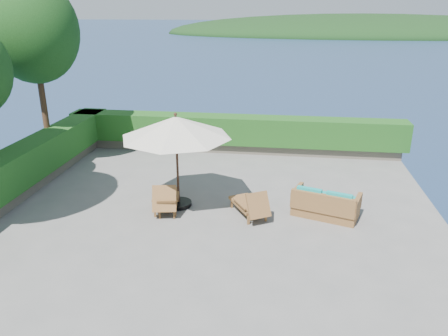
# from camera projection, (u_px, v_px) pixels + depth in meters

# --- Properties ---
(ground) EXTENTS (12.00, 12.00, 0.00)m
(ground) POSITION_uv_depth(u_px,v_px,m) (208.00, 218.00, 11.25)
(ground) COLOR slate
(ground) RESTS_ON ground
(foundation) EXTENTS (12.00, 12.00, 3.00)m
(foundation) POSITION_uv_depth(u_px,v_px,m) (209.00, 269.00, 11.79)
(foundation) COLOR #60594C
(foundation) RESTS_ON ocean
(ocean) EXTENTS (600.00, 600.00, 0.00)m
(ocean) POSITION_uv_depth(u_px,v_px,m) (210.00, 314.00, 12.29)
(ocean) COLOR #192F4D
(ocean) RESTS_ON ground
(offshore_island) EXTENTS (126.00, 57.60, 12.60)m
(offshore_island) POSITION_uv_depth(u_px,v_px,m) (361.00, 34.00, 139.13)
(offshore_island) COLOR black
(offshore_island) RESTS_ON ocean
(planter_wall_far) EXTENTS (12.00, 0.60, 0.36)m
(planter_wall_far) POSITION_uv_depth(u_px,v_px,m) (234.00, 147.00, 16.39)
(planter_wall_far) COLOR #665F51
(planter_wall_far) RESTS_ON ground
(planter_wall_left) EXTENTS (0.60, 12.00, 0.36)m
(planter_wall_left) POSITION_uv_depth(u_px,v_px,m) (6.00, 199.00, 11.91)
(planter_wall_left) COLOR #665F51
(planter_wall_left) RESTS_ON ground
(hedge_far) EXTENTS (12.40, 0.90, 1.00)m
(hedge_far) POSITION_uv_depth(u_px,v_px,m) (234.00, 130.00, 16.16)
(hedge_far) COLOR #1E4E16
(hedge_far) RESTS_ON planter_wall_far
(hedge_left) EXTENTS (0.90, 12.40, 1.00)m
(hedge_left) POSITION_uv_depth(u_px,v_px,m) (2.00, 176.00, 11.68)
(hedge_left) COLOR #1E4E16
(hedge_left) RESTS_ON planter_wall_left
(tree_far) EXTENTS (2.80, 2.80, 6.03)m
(tree_far) POSITION_uv_depth(u_px,v_px,m) (33.00, 31.00, 13.48)
(tree_far) COLOR #49301C
(tree_far) RESTS_ON ground
(patio_umbrella) EXTENTS (2.95, 2.95, 2.60)m
(patio_umbrella) POSITION_uv_depth(u_px,v_px,m) (176.00, 128.00, 11.20)
(patio_umbrella) COLOR black
(patio_umbrella) RESTS_ON ground
(lounge_left) EXTENTS (0.88, 1.57, 0.86)m
(lounge_left) POSITION_uv_depth(u_px,v_px,m) (166.00, 198.00, 11.59)
(lounge_left) COLOR olive
(lounge_left) RESTS_ON ground
(lounge_right) EXTENTS (1.20, 1.50, 0.81)m
(lounge_right) POSITION_uv_depth(u_px,v_px,m) (251.00, 204.00, 11.23)
(lounge_right) COLOR olive
(lounge_right) RESTS_ON ground
(side_table) EXTENTS (0.53, 0.53, 0.50)m
(side_table) POSITION_uv_depth(u_px,v_px,m) (167.00, 201.00, 11.25)
(side_table) COLOR brown
(side_table) RESTS_ON ground
(wicker_loveseat) EXTENTS (1.84, 1.33, 0.81)m
(wicker_loveseat) POSITION_uv_depth(u_px,v_px,m) (325.00, 205.00, 11.24)
(wicker_loveseat) COLOR olive
(wicker_loveseat) RESTS_ON ground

